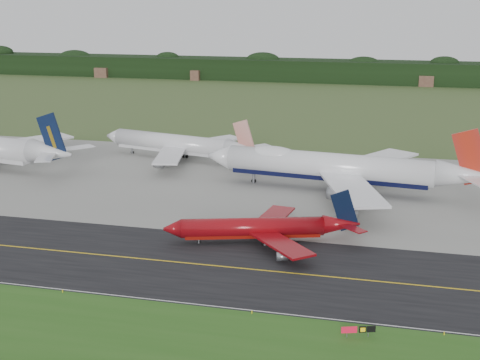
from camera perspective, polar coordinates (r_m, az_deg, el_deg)
name	(u,v)px	position (r m, az deg, el deg)	size (l,w,h in m)	color
ground	(259,261)	(120.63, 1.65, -6.93)	(600.00, 600.00, 0.00)	#465527
grass_verge	(202,360)	(90.14, -3.24, -15.08)	(400.00, 30.00, 0.01)	#285719
taxiway	(254,270)	(117.02, 1.23, -7.65)	(400.00, 32.00, 0.02)	black
apron	(302,186)	(168.23, 5.34, -0.55)	(400.00, 78.00, 0.01)	gray
taxiway_centreline	(254,269)	(117.01, 1.23, -7.64)	(400.00, 0.40, 0.00)	gold
taxiway_edge_line	(232,308)	(103.28, -0.68, -10.88)	(400.00, 0.25, 0.00)	silver
horizon_treeline	(363,73)	(385.86, 10.41, 8.98)	(700.00, 25.00, 12.00)	black
jet_ba_747	(338,167)	(163.51, 8.40, 1.07)	(70.42, 57.96, 17.70)	white
jet_red_737	(264,228)	(128.93, 2.02, -4.10)	(37.34, 29.70, 10.29)	maroon
jet_star_tail	(179,144)	(195.35, -5.21, 3.04)	(51.40, 42.23, 13.67)	silver
taxiway_sign	(358,330)	(96.20, 10.06, -12.46)	(4.63, 1.66, 1.60)	slate
edge_marker_left	(63,291)	(111.97, -14.90, -9.14)	(0.16, 0.16, 0.50)	yellow
edge_marker_center	(252,312)	(101.61, 1.02, -11.20)	(0.16, 0.16, 0.50)	yellow
edge_marker_right	(444,333)	(99.90, 17.03, -12.41)	(0.16, 0.16, 0.50)	yellow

